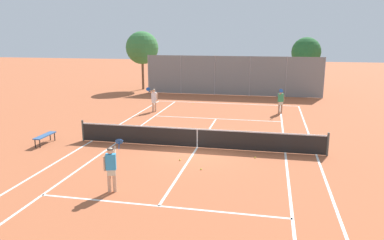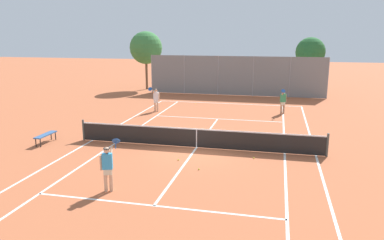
{
  "view_description": "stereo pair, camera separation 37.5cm",
  "coord_description": "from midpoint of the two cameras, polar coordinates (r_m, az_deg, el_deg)",
  "views": [
    {
      "loc": [
        3.28,
        -16.93,
        5.36
      ],
      "look_at": [
        -0.57,
        1.5,
        1.0
      ],
      "focal_mm": 35.0,
      "sensor_mm": 36.0,
      "label": 1
    },
    {
      "loc": [
        3.65,
        -16.85,
        5.36
      ],
      "look_at": [
        -0.57,
        1.5,
        1.0
      ],
      "focal_mm": 35.0,
      "sensor_mm": 36.0,
      "label": 2
    }
  ],
  "objects": [
    {
      "name": "loose_tennis_ball_2",
      "position": [
        20.08,
        0.35,
        -2.35
      ],
      "size": [
        0.07,
        0.07,
        0.07
      ],
      "primitive_type": "sphere",
      "color": "#D1DB33",
      "rests_on": "ground"
    },
    {
      "name": "loose_tennis_ball_4",
      "position": [
        16.76,
        10.04,
        -5.7
      ],
      "size": [
        0.07,
        0.07,
        0.07
      ],
      "primitive_type": "sphere",
      "color": "#D1DB33",
      "rests_on": "ground"
    },
    {
      "name": "loose_tennis_ball_3",
      "position": [
        15.2,
        1.76,
        -7.49
      ],
      "size": [
        0.07,
        0.07,
        0.07
      ],
      "primitive_type": "sphere",
      "color": "#D1DB33",
      "rests_on": "ground"
    },
    {
      "name": "loose_tennis_ball_0",
      "position": [
        29.04,
        0.92,
        2.47
      ],
      "size": [
        0.07,
        0.07,
        0.07
      ],
      "primitive_type": "sphere",
      "color": "#D1DB33",
      "rests_on": "ground"
    },
    {
      "name": "back_fence",
      "position": [
        33.31,
        6.95,
        6.7
      ],
      "size": [
        15.53,
        0.08,
        3.47
      ],
      "color": "gray",
      "rests_on": "ground"
    },
    {
      "name": "ground_plane",
      "position": [
        18.06,
        1.3,
        -4.23
      ],
      "size": [
        120.0,
        120.0,
        0.0
      ],
      "primitive_type": "plane",
      "color": "#B25B38"
    },
    {
      "name": "player_far_left",
      "position": [
        26.34,
        -5.1,
        3.29
      ],
      "size": [
        0.64,
        0.75,
        1.77
      ],
      "color": "#D8A884",
      "rests_on": "ground"
    },
    {
      "name": "courtside_bench",
      "position": [
        19.98,
        -20.91,
        -2.19
      ],
      "size": [
        0.36,
        1.5,
        0.47
      ],
      "color": "#33598C",
      "rests_on": "ground"
    },
    {
      "name": "court_line_markings",
      "position": [
        18.06,
        1.3,
        -4.22
      ],
      "size": [
        11.1,
        23.9,
        0.01
      ],
      "color": "silver",
      "rests_on": "ground"
    },
    {
      "name": "player_far_right",
      "position": [
        26.2,
        14.09,
        2.9
      ],
      "size": [
        0.44,
        0.89,
        1.77
      ],
      "color": "tan",
      "rests_on": "ground"
    },
    {
      "name": "tree_behind_right",
      "position": [
        36.38,
        18.01,
        9.7
      ],
      "size": [
        2.66,
        2.66,
        5.05
      ],
      "color": "brown",
      "rests_on": "ground"
    },
    {
      "name": "player_near_side",
      "position": [
        13.23,
        -11.93,
        -6.84
      ],
      "size": [
        0.5,
        0.86,
        1.77
      ],
      "color": "#D8A884",
      "rests_on": "ground"
    },
    {
      "name": "tennis_net",
      "position": [
        17.91,
        1.3,
        -2.68
      ],
      "size": [
        12.0,
        0.1,
        1.07
      ],
      "color": "#474C47",
      "rests_on": "ground"
    },
    {
      "name": "loose_tennis_ball_1",
      "position": [
        16.27,
        -1.43,
        -6.08
      ],
      "size": [
        0.07,
        0.07,
        0.07
      ],
      "primitive_type": "sphere",
      "color": "#D1DB33",
      "rests_on": "ground"
    },
    {
      "name": "tree_behind_left",
      "position": [
        37.0,
        -6.86,
        10.76
      ],
      "size": [
        3.13,
        3.13,
        5.59
      ],
      "color": "brown",
      "rests_on": "ground"
    }
  ]
}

